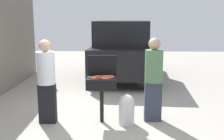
% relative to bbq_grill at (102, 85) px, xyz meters
% --- Properties ---
extents(ground_plane, '(24.00, 24.00, 0.00)m').
position_rel_bbq_grill_xyz_m(ground_plane, '(-0.25, 0.02, -0.80)').
color(ground_plane, '#9E998E').
extents(bbq_grill, '(0.60, 0.44, 0.94)m').
position_rel_bbq_grill_xyz_m(bbq_grill, '(0.00, 0.00, 0.00)').
color(bbq_grill, black).
rests_on(bbq_grill, ground).
extents(grill_lid_open, '(0.60, 0.05, 0.42)m').
position_rel_bbq_grill_xyz_m(grill_lid_open, '(0.00, 0.22, 0.35)').
color(grill_lid_open, black).
rests_on(grill_lid_open, bbq_grill).
extents(hot_dog_0, '(0.13, 0.03, 0.03)m').
position_rel_bbq_grill_xyz_m(hot_dog_0, '(-0.11, -0.14, 0.16)').
color(hot_dog_0, '#AD4228').
rests_on(hot_dog_0, bbq_grill).
extents(hot_dog_1, '(0.13, 0.04, 0.03)m').
position_rel_bbq_grill_xyz_m(hot_dog_1, '(-0.08, 0.09, 0.16)').
color(hot_dog_1, '#AD4228').
rests_on(hot_dog_1, bbq_grill).
extents(hot_dog_2, '(0.13, 0.03, 0.03)m').
position_rel_bbq_grill_xyz_m(hot_dog_2, '(0.09, -0.16, 0.16)').
color(hot_dog_2, '#B74C33').
rests_on(hot_dog_2, bbq_grill).
extents(hot_dog_3, '(0.13, 0.03, 0.03)m').
position_rel_bbq_grill_xyz_m(hot_dog_3, '(0.01, -0.12, 0.16)').
color(hot_dog_3, '#B74C33').
rests_on(hot_dog_3, bbq_grill).
extents(hot_dog_4, '(0.13, 0.04, 0.03)m').
position_rel_bbq_grill_xyz_m(hot_dog_4, '(0.19, 0.02, 0.16)').
color(hot_dog_4, '#B74C33').
rests_on(hot_dog_4, bbq_grill).
extents(hot_dog_5, '(0.13, 0.03, 0.03)m').
position_rel_bbq_grill_xyz_m(hot_dog_5, '(0.03, -0.05, 0.16)').
color(hot_dog_5, '#C6593D').
rests_on(hot_dog_5, bbq_grill).
extents(hot_dog_6, '(0.13, 0.04, 0.03)m').
position_rel_bbq_grill_xyz_m(hot_dog_6, '(0.04, 0.09, 0.16)').
color(hot_dog_6, '#B74C33').
rests_on(hot_dog_6, bbq_grill).
extents(hot_dog_7, '(0.13, 0.04, 0.03)m').
position_rel_bbq_grill_xyz_m(hot_dog_7, '(-0.16, -0.09, 0.16)').
color(hot_dog_7, '#B74C33').
rests_on(hot_dog_7, bbq_grill).
extents(hot_dog_8, '(0.13, 0.04, 0.03)m').
position_rel_bbq_grill_xyz_m(hot_dog_8, '(-0.10, 0.00, 0.16)').
color(hot_dog_8, '#AD4228').
rests_on(hot_dog_8, bbq_grill).
extents(hot_dog_9, '(0.13, 0.03, 0.03)m').
position_rel_bbq_grill_xyz_m(hot_dog_9, '(0.16, 0.12, 0.16)').
color(hot_dog_9, '#B74C33').
rests_on(hot_dog_9, bbq_grill).
extents(hot_dog_10, '(0.13, 0.03, 0.03)m').
position_rel_bbq_grill_xyz_m(hot_dog_10, '(0.18, -0.05, 0.16)').
color(hot_dog_10, '#AD4228').
rests_on(hot_dog_10, bbq_grill).
extents(hot_dog_11, '(0.13, 0.04, 0.03)m').
position_rel_bbq_grill_xyz_m(hot_dog_11, '(-0.09, 0.04, 0.16)').
color(hot_dog_11, '#B74C33').
rests_on(hot_dog_11, bbq_grill).
extents(hot_dog_12, '(0.13, 0.03, 0.03)m').
position_rel_bbq_grill_xyz_m(hot_dog_12, '(0.14, -0.11, 0.16)').
color(hot_dog_12, '#AD4228').
rests_on(hot_dog_12, bbq_grill).
extents(hot_dog_13, '(0.13, 0.03, 0.03)m').
position_rel_bbq_grill_xyz_m(hot_dog_13, '(0.08, 0.02, 0.16)').
color(hot_dog_13, '#B74C33').
rests_on(hot_dog_13, bbq_grill).
extents(hot_dog_14, '(0.13, 0.03, 0.03)m').
position_rel_bbq_grill_xyz_m(hot_dog_14, '(-0.18, -0.05, 0.16)').
color(hot_dog_14, '#B74C33').
rests_on(hot_dog_14, bbq_grill).
extents(hot_dog_15, '(0.13, 0.03, 0.03)m').
position_rel_bbq_grill_xyz_m(hot_dog_15, '(0.12, 0.04, 0.16)').
color(hot_dog_15, '#C6593D').
rests_on(hot_dog_15, bbq_grill).
extents(propane_tank, '(0.32, 0.32, 0.62)m').
position_rel_bbq_grill_xyz_m(propane_tank, '(0.50, -0.10, -0.48)').
color(propane_tank, silver).
rests_on(propane_tank, ground).
extents(person_left, '(0.36, 0.36, 1.70)m').
position_rel_bbq_grill_xyz_m(person_left, '(-1.11, -0.06, 0.13)').
color(person_left, black).
rests_on(person_left, ground).
extents(person_right, '(0.36, 0.36, 1.73)m').
position_rel_bbq_grill_xyz_m(person_right, '(1.05, 0.11, 0.14)').
color(person_right, '#333847').
rests_on(person_right, ground).
extents(parked_minivan, '(2.30, 4.53, 2.02)m').
position_rel_bbq_grill_xyz_m(parked_minivan, '(0.49, 4.27, 0.23)').
color(parked_minivan, black).
rests_on(parked_minivan, ground).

